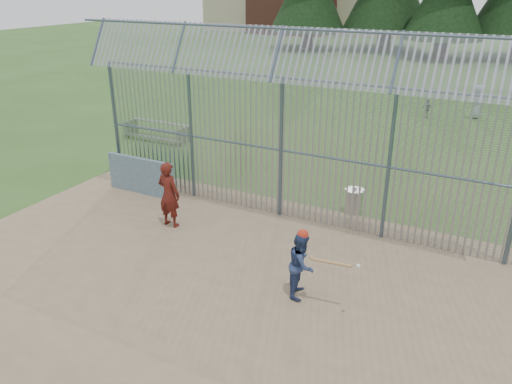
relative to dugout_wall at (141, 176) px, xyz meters
The scene contains 12 objects.
ground 5.47m from the dugout_wall, 32.23° to the right, with size 120.00×120.00×0.00m, color #2D511E.
dirt_infield 5.75m from the dugout_wall, 36.47° to the right, with size 14.00×10.00×0.02m, color #756047.
dugout_wall is the anchor object (origin of this frame).
batter 7.28m from the dugout_wall, 22.92° to the right, with size 0.72×0.56×1.47m, color navy.
onlooker 2.63m from the dugout_wall, 33.18° to the right, with size 0.68×0.45×1.87m, color maroon.
bg_kid_standing 17.38m from the dugout_wall, 60.54° to the left, with size 0.83×0.54×1.69m, color gray.
bg_kid_seated 15.63m from the dugout_wall, 66.02° to the left, with size 0.55×0.23×0.94m, color slate.
batting_gear 7.52m from the dugout_wall, 22.66° to the right, with size 1.47×0.49×0.56m.
trash_can 6.70m from the dugout_wall, 15.25° to the left, with size 0.56×0.56×0.82m.
bleacher 5.96m from the dugout_wall, 123.45° to the left, with size 3.00×0.95×0.72m.
backstop_fence 6.66m from the dugout_wall, ahead, with size 20.09×0.81×5.30m.
distant_buildings 56.80m from the dugout_wall, 109.12° to the left, with size 26.50×10.50×8.00m.
Camera 1 is at (5.48, -8.54, 6.34)m, focal length 35.00 mm.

